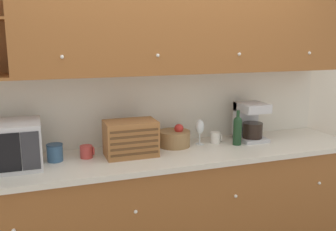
{
  "coord_description": "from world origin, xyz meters",
  "views": [
    {
      "loc": [
        -0.97,
        -2.97,
        1.81
      ],
      "look_at": [
        0.0,
        -0.23,
        1.21
      ],
      "focal_mm": 40.0,
      "sensor_mm": 36.0,
      "label": 1
    }
  ],
  "objects_px": {
    "mug_blue_second": "(216,138)",
    "bread_box": "(131,138)",
    "microwave": "(2,146)",
    "mug": "(87,152)",
    "fruit_basket": "(175,138)",
    "storage_canister": "(55,153)",
    "coffee_maker": "(250,121)",
    "wine_glass": "(200,128)",
    "wine_bottle": "(237,129)"
  },
  "relations": [
    {
      "from": "coffee_maker",
      "to": "mug",
      "type": "bearing_deg",
      "value": -178.45
    },
    {
      "from": "bread_box",
      "to": "wine_bottle",
      "type": "relative_size",
      "value": 1.32
    },
    {
      "from": "microwave",
      "to": "mug",
      "type": "height_order",
      "value": "microwave"
    },
    {
      "from": "microwave",
      "to": "bread_box",
      "type": "xyz_separation_m",
      "value": [
        0.89,
        -0.01,
        -0.02
      ]
    },
    {
      "from": "wine_glass",
      "to": "wine_bottle",
      "type": "xyz_separation_m",
      "value": [
        0.29,
        -0.12,
        -0.01
      ]
    },
    {
      "from": "mug",
      "to": "fruit_basket",
      "type": "bearing_deg",
      "value": 5.59
    },
    {
      "from": "wine_glass",
      "to": "wine_bottle",
      "type": "height_order",
      "value": "wine_bottle"
    },
    {
      "from": "wine_glass",
      "to": "coffee_maker",
      "type": "bearing_deg",
      "value": -1.75
    },
    {
      "from": "wine_bottle",
      "to": "bread_box",
      "type": "bearing_deg",
      "value": 179.46
    },
    {
      "from": "mug_blue_second",
      "to": "coffee_maker",
      "type": "distance_m",
      "value": 0.35
    },
    {
      "from": "wine_bottle",
      "to": "fruit_basket",
      "type": "bearing_deg",
      "value": 165.13
    },
    {
      "from": "storage_canister",
      "to": "mug",
      "type": "relative_size",
      "value": 1.2
    },
    {
      "from": "microwave",
      "to": "mug_blue_second",
      "type": "xyz_separation_m",
      "value": [
        1.65,
        0.08,
        -0.11
      ]
    },
    {
      "from": "microwave",
      "to": "storage_canister",
      "type": "bearing_deg",
      "value": 6.64
    },
    {
      "from": "fruit_basket",
      "to": "mug_blue_second",
      "type": "relative_size",
      "value": 2.73
    },
    {
      "from": "storage_canister",
      "to": "mug",
      "type": "bearing_deg",
      "value": 0.6
    },
    {
      "from": "mug",
      "to": "wine_glass",
      "type": "height_order",
      "value": "wine_glass"
    },
    {
      "from": "storage_canister",
      "to": "mug_blue_second",
      "type": "xyz_separation_m",
      "value": [
        1.31,
        0.04,
        -0.02
      ]
    },
    {
      "from": "fruit_basket",
      "to": "mug_blue_second",
      "type": "bearing_deg",
      "value": -5.01
    },
    {
      "from": "bread_box",
      "to": "wine_bottle",
      "type": "height_order",
      "value": "wine_bottle"
    },
    {
      "from": "mug_blue_second",
      "to": "storage_canister",
      "type": "bearing_deg",
      "value": -178.18
    },
    {
      "from": "wine_bottle",
      "to": "coffee_maker",
      "type": "xyz_separation_m",
      "value": [
        0.18,
        0.1,
        0.03
      ]
    },
    {
      "from": "wine_bottle",
      "to": "coffee_maker",
      "type": "bearing_deg",
      "value": 29.37
    },
    {
      "from": "microwave",
      "to": "coffee_maker",
      "type": "relative_size",
      "value": 1.55
    },
    {
      "from": "wine_glass",
      "to": "wine_bottle",
      "type": "relative_size",
      "value": 0.72
    },
    {
      "from": "coffee_maker",
      "to": "fruit_basket",
      "type": "bearing_deg",
      "value": 177.29
    },
    {
      "from": "storage_canister",
      "to": "coffee_maker",
      "type": "height_order",
      "value": "coffee_maker"
    },
    {
      "from": "coffee_maker",
      "to": "storage_canister",
      "type": "bearing_deg",
      "value": -178.58
    },
    {
      "from": "mug_blue_second",
      "to": "coffee_maker",
      "type": "bearing_deg",
      "value": -0.19
    },
    {
      "from": "storage_canister",
      "to": "fruit_basket",
      "type": "bearing_deg",
      "value": 4.41
    },
    {
      "from": "mug_blue_second",
      "to": "bread_box",
      "type": "bearing_deg",
      "value": -172.9
    },
    {
      "from": "microwave",
      "to": "mug",
      "type": "bearing_deg",
      "value": 4.23
    },
    {
      "from": "storage_canister",
      "to": "mug_blue_second",
      "type": "distance_m",
      "value": 1.31
    },
    {
      "from": "bread_box",
      "to": "storage_canister",
      "type": "bearing_deg",
      "value": 174.5
    },
    {
      "from": "fruit_basket",
      "to": "wine_glass",
      "type": "height_order",
      "value": "wine_glass"
    },
    {
      "from": "wine_glass",
      "to": "fruit_basket",
      "type": "bearing_deg",
      "value": 175.21
    },
    {
      "from": "storage_canister",
      "to": "wine_bottle",
      "type": "xyz_separation_m",
      "value": [
        1.46,
        -0.06,
        0.07
      ]
    },
    {
      "from": "mug",
      "to": "coffee_maker",
      "type": "bearing_deg",
      "value": 1.55
    },
    {
      "from": "mug",
      "to": "wine_glass",
      "type": "bearing_deg",
      "value": 3.2
    },
    {
      "from": "mug",
      "to": "fruit_basket",
      "type": "height_order",
      "value": "fruit_basket"
    },
    {
      "from": "microwave",
      "to": "wine_bottle",
      "type": "height_order",
      "value": "microwave"
    },
    {
      "from": "microwave",
      "to": "coffee_maker",
      "type": "xyz_separation_m",
      "value": [
        1.98,
        0.08,
        0.01
      ]
    },
    {
      "from": "mug_blue_second",
      "to": "wine_bottle",
      "type": "relative_size",
      "value": 0.32
    },
    {
      "from": "bread_box",
      "to": "wine_glass",
      "type": "height_order",
      "value": "bread_box"
    },
    {
      "from": "coffee_maker",
      "to": "microwave",
      "type": "bearing_deg",
      "value": -177.68
    },
    {
      "from": "fruit_basket",
      "to": "wine_glass",
      "type": "distance_m",
      "value": 0.23
    },
    {
      "from": "mug",
      "to": "storage_canister",
      "type": "bearing_deg",
      "value": -179.4
    },
    {
      "from": "storage_canister",
      "to": "fruit_basket",
      "type": "distance_m",
      "value": 0.95
    },
    {
      "from": "storage_canister",
      "to": "fruit_basket",
      "type": "xyz_separation_m",
      "value": [
        0.95,
        0.07,
        0.0
      ]
    },
    {
      "from": "bread_box",
      "to": "fruit_basket",
      "type": "bearing_deg",
      "value": 17.5
    }
  ]
}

